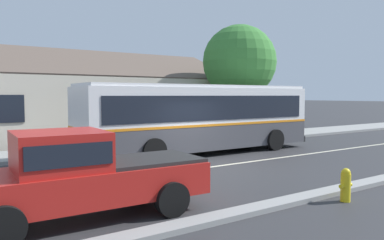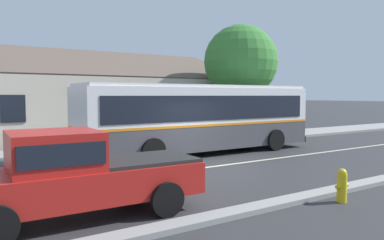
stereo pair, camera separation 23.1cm
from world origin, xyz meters
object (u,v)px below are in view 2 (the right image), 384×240
object	(u,v)px
pickup_truck_red	(72,173)
street_tree_primary	(241,62)
bench_down_street	(153,135)
bench_by_building	(67,143)
fire_hydrant	(342,185)
transit_bus	(201,117)

from	to	relation	value
pickup_truck_red	street_tree_primary	xyz separation A→B (m)	(12.87, 9.61, 3.67)
street_tree_primary	bench_down_street	bearing A→B (deg)	-173.68
bench_by_building	fire_hydrant	distance (m)	11.30
transit_bus	bench_by_building	distance (m)	5.92
pickup_truck_red	bench_by_building	bearing A→B (deg)	76.00
transit_bus	street_tree_primary	bearing A→B (deg)	34.06
bench_by_building	street_tree_primary	world-z (taller)	street_tree_primary
street_tree_primary	fire_hydrant	bearing A→B (deg)	-120.27
bench_by_building	street_tree_primary	bearing A→B (deg)	7.21
bench_down_street	bench_by_building	bearing A→B (deg)	-171.53
pickup_truck_red	bench_down_street	bearing A→B (deg)	53.76
pickup_truck_red	street_tree_primary	distance (m)	16.47
bench_by_building	bench_down_street	bearing A→B (deg)	8.47
street_tree_primary	fire_hydrant	distance (m)	14.53
transit_bus	street_tree_primary	size ratio (longest dim) A/B	1.62
street_tree_primary	bench_by_building	bearing A→B (deg)	-172.79
transit_bus	fire_hydrant	bearing A→B (deg)	-100.41
transit_bus	bench_by_building	world-z (taller)	transit_bus
transit_bus	street_tree_primary	world-z (taller)	street_tree_primary
bench_down_street	street_tree_primary	world-z (taller)	street_tree_primary
pickup_truck_red	fire_hydrant	distance (m)	6.36
transit_bus	bench_down_street	xyz separation A→B (m)	(-0.86, 3.01, -1.07)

